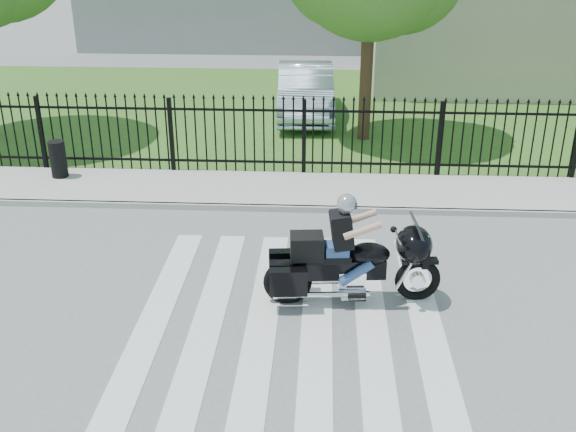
{
  "coord_description": "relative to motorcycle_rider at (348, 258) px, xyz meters",
  "views": [
    {
      "loc": [
        0.44,
        -8.47,
        5.41
      ],
      "look_at": [
        -0.11,
        1.5,
        1.0
      ],
      "focal_mm": 42.0,
      "sensor_mm": 36.0,
      "label": 1
    }
  ],
  "objects": [
    {
      "name": "building_low",
      "position": [
        6.15,
        15.42,
        1.01
      ],
      "size": [
        10.0,
        6.0,
        3.5
      ],
      "primitive_type": "cube",
      "color": "#B7AE98",
      "rests_on": "ground"
    },
    {
      "name": "sidewalk",
      "position": [
        -0.85,
        4.42,
        -0.68
      ],
      "size": [
        40.0,
        2.0,
        0.12
      ],
      "primitive_type": "cube",
      "color": "#ADAAA3",
      "rests_on": "ground"
    },
    {
      "name": "parked_car",
      "position": [
        -0.98,
        10.56,
        0.03
      ],
      "size": [
        1.79,
        4.62,
        1.5
      ],
      "primitive_type": "imported",
      "rotation": [
        0.0,
        0.0,
        0.04
      ],
      "color": "#AABDD6",
      "rests_on": "grass_strip"
    },
    {
      "name": "grass_strip",
      "position": [
        -0.85,
        11.42,
        -0.73
      ],
      "size": [
        40.0,
        12.0,
        0.02
      ],
      "primitive_type": "cube",
      "color": "#2E5C1F",
      "rests_on": "ground"
    },
    {
      "name": "motorcycle_rider",
      "position": [
        0.0,
        0.0,
        0.0
      ],
      "size": [
        2.73,
        0.98,
        1.8
      ],
      "rotation": [
        0.0,
        0.0,
        0.09
      ],
      "color": "black",
      "rests_on": "ground"
    },
    {
      "name": "iron_fence",
      "position": [
        -0.85,
        5.42,
        0.16
      ],
      "size": [
        26.0,
        0.04,
        1.8
      ],
      "color": "black",
      "rests_on": "ground"
    },
    {
      "name": "crosswalk",
      "position": [
        -0.85,
        -0.58,
        -0.73
      ],
      "size": [
        5.0,
        5.5,
        0.01
      ],
      "primitive_type": null,
      "color": "silver",
      "rests_on": "ground"
    },
    {
      "name": "ground",
      "position": [
        -0.85,
        -0.58,
        -0.74
      ],
      "size": [
        120.0,
        120.0,
        0.0
      ],
      "primitive_type": "plane",
      "color": "slate",
      "rests_on": "ground"
    },
    {
      "name": "curb",
      "position": [
        -0.85,
        3.42,
        -0.68
      ],
      "size": [
        40.0,
        0.12,
        0.12
      ],
      "primitive_type": "cube",
      "color": "#ADAAA3",
      "rests_on": "ground"
    },
    {
      "name": "litter_bin",
      "position": [
        -6.3,
        4.83,
        -0.21
      ],
      "size": [
        0.43,
        0.43,
        0.82
      ],
      "primitive_type": "cylinder",
      "rotation": [
        0.0,
        0.0,
        0.21
      ],
      "color": "black",
      "rests_on": "sidewalk"
    }
  ]
}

